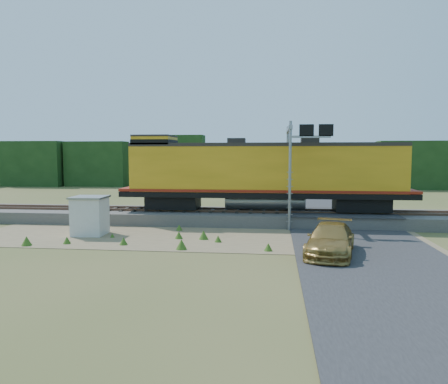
# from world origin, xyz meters

# --- Properties ---
(ground) EXTENTS (140.00, 140.00, 0.00)m
(ground) POSITION_xyz_m (0.00, 0.00, 0.00)
(ground) COLOR #475123
(ground) RESTS_ON ground
(ballast) EXTENTS (70.00, 5.00, 0.80)m
(ballast) POSITION_xyz_m (0.00, 6.00, 0.40)
(ballast) COLOR slate
(ballast) RESTS_ON ground
(rails) EXTENTS (70.00, 1.54, 0.16)m
(rails) POSITION_xyz_m (0.00, 6.00, 0.88)
(rails) COLOR brown
(rails) RESTS_ON ballast
(dirt_shoulder) EXTENTS (26.00, 8.00, 0.03)m
(dirt_shoulder) POSITION_xyz_m (-2.00, 0.50, 0.01)
(dirt_shoulder) COLOR #8C7754
(dirt_shoulder) RESTS_ON ground
(road) EXTENTS (7.00, 66.00, 0.86)m
(road) POSITION_xyz_m (7.00, 0.74, 0.09)
(road) COLOR #38383A
(road) RESTS_ON ground
(tree_line_north) EXTENTS (130.00, 3.00, 6.50)m
(tree_line_north) POSITION_xyz_m (0.00, 38.00, 3.07)
(tree_line_north) COLOR #173312
(tree_line_north) RESTS_ON ground
(weed_clumps) EXTENTS (15.00, 6.20, 0.56)m
(weed_clumps) POSITION_xyz_m (-3.50, 0.10, 0.00)
(weed_clumps) COLOR #3C631C
(weed_clumps) RESTS_ON ground
(locomotive) EXTENTS (19.82, 3.02, 5.11)m
(locomotive) POSITION_xyz_m (1.58, 6.00, 3.48)
(locomotive) COLOR black
(locomotive) RESTS_ON rails
(shed) EXTENTS (2.02, 2.02, 2.30)m
(shed) POSITION_xyz_m (-8.27, 0.35, 1.16)
(shed) COLOR silver
(shed) RESTS_ON ground
(signal_gantry) EXTENTS (2.69, 6.20, 6.80)m
(signal_gantry) POSITION_xyz_m (3.79, 5.34, 5.12)
(signal_gantry) COLOR gray
(signal_gantry) RESTS_ON ground
(car) EXTENTS (3.07, 5.40, 1.48)m
(car) POSITION_xyz_m (5.16, -3.27, 0.74)
(car) COLOR #A8843E
(car) RESTS_ON ground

